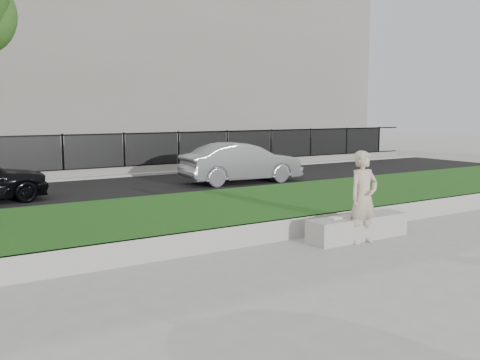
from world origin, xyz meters
TOP-DOWN VIEW (x-y plane):
  - ground at (0.00, 0.00)m, footprint 90.00×90.00m
  - grass_bank at (0.00, 3.00)m, footprint 34.00×4.00m
  - grass_kerb at (0.00, 1.04)m, footprint 34.00×0.08m
  - street at (0.00, 8.50)m, footprint 34.00×7.00m
  - far_pavement at (0.00, 13.00)m, footprint 34.00×3.00m
  - iron_fence at (0.00, 12.00)m, footprint 32.00×0.30m
  - building_facade at (0.00, 20.00)m, footprint 34.00×10.00m
  - stone_bench at (1.88, 0.40)m, footprint 2.12×0.53m
  - man at (1.73, 0.13)m, footprint 0.63×0.42m
  - book at (1.38, 0.46)m, footprint 0.26×0.19m
  - car_silver at (4.17, 8.06)m, footprint 4.09×1.70m

SIDE VIEW (x-z plane):
  - ground at x=0.00m, z-range 0.00..0.00m
  - street at x=0.00m, z-range 0.00..0.04m
  - far_pavement at x=0.00m, z-range 0.00..0.12m
  - grass_bank at x=0.00m, z-range 0.00..0.40m
  - grass_kerb at x=0.00m, z-range 0.00..0.40m
  - stone_bench at x=1.88m, z-range 0.00..0.43m
  - book at x=1.38m, z-range 0.43..0.46m
  - iron_fence at x=0.00m, z-range -0.21..1.29m
  - car_silver at x=4.17m, z-range 0.04..1.35m
  - man at x=1.73m, z-range 0.00..1.68m
  - building_facade at x=0.00m, z-range 0.00..10.00m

